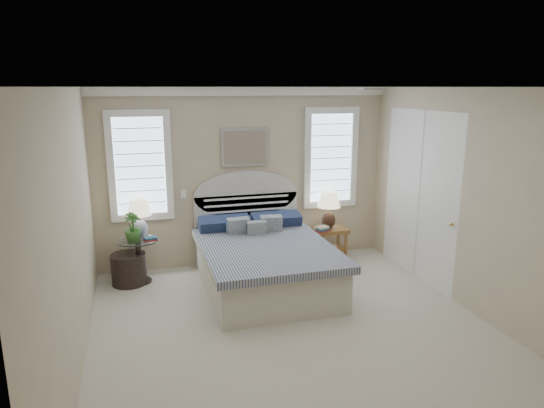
{
  "coord_description": "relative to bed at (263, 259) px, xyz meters",
  "views": [
    {
      "loc": [
        -1.65,
        -4.66,
        2.7
      ],
      "look_at": [
        -0.0,
        1.0,
        1.28
      ],
      "focal_mm": 32.0,
      "sensor_mm": 36.0,
      "label": 1
    }
  ],
  "objects": [
    {
      "name": "lamp_left",
      "position": [
        -1.61,
        0.71,
        0.59
      ],
      "size": [
        0.39,
        0.39,
        0.56
      ],
      "rotation": [
        0.0,
        0.0,
        -0.15
      ],
      "color": "silver",
      "rests_on": "side_table_left"
    },
    {
      "name": "lamp_right",
      "position": [
        1.26,
        0.71,
        0.51
      ],
      "size": [
        0.42,
        0.42,
        0.59
      ],
      "rotation": [
        0.0,
        0.0,
        0.17
      ],
      "color": "black",
      "rests_on": "nightstand_right"
    },
    {
      "name": "ceiling",
      "position": [
        0.0,
        -1.46,
        2.31
      ],
      "size": [
        4.5,
        5.0,
        0.01
      ],
      "primitive_type": "cube",
      "color": "white",
      "rests_on": "wall_back"
    },
    {
      "name": "potted_plant",
      "position": [
        -1.71,
        0.51,
        0.45
      ],
      "size": [
        0.3,
        0.3,
        0.41
      ],
      "primitive_type": "imported",
      "rotation": [
        0.0,
        0.0,
        0.39
      ],
      "color": "#356A2A",
      "rests_on": "side_table_left"
    },
    {
      "name": "bed",
      "position": [
        0.0,
        0.0,
        0.0
      ],
      "size": [
        1.72,
        2.28,
        1.47
      ],
      "color": "silver",
      "rests_on": "floor"
    },
    {
      "name": "window_right",
      "position": [
        1.4,
        1.02,
        1.21
      ],
      "size": [
        0.9,
        0.06,
        1.6
      ],
      "primitive_type": "cube",
      "color": "#AFC4DE",
      "rests_on": "wall_back"
    },
    {
      "name": "closet_door",
      "position": [
        2.23,
        -0.26,
        0.81
      ],
      "size": [
        0.02,
        1.8,
        2.4
      ],
      "primitive_type": "cube",
      "color": "white",
      "rests_on": "floor"
    },
    {
      "name": "side_table_left",
      "position": [
        -1.65,
        0.59,
        0.0
      ],
      "size": [
        0.56,
        0.56,
        0.63
      ],
      "color": "black",
      "rests_on": "floor"
    },
    {
      "name": "crown_molding",
      "position": [
        0.0,
        1.0,
        2.25
      ],
      "size": [
        4.5,
        0.08,
        0.12
      ],
      "primitive_type": "cube",
      "color": "white",
      "rests_on": "wall_back"
    },
    {
      "name": "nightstand_right",
      "position": [
        1.3,
        0.69,
        0.0
      ],
      "size": [
        0.5,
        0.4,
        0.53
      ],
      "color": "olive",
      "rests_on": "floor"
    },
    {
      "name": "books_right",
      "position": [
        1.1,
        0.55,
        0.18
      ],
      "size": [
        0.25,
        0.22,
        0.08
      ],
      "rotation": [
        0.0,
        0.0,
        0.42
      ],
      "color": "maroon",
      "rests_on": "nightstand_right"
    },
    {
      "name": "wall_right",
      "position": [
        2.25,
        -1.46,
        0.96
      ],
      "size": [
        0.02,
        5.0,
        2.7
      ],
      "primitive_type": "cube",
      "color": "#BCA68D",
      "rests_on": "floor"
    },
    {
      "name": "switch_plate",
      "position": [
        -0.95,
        1.03,
        0.76
      ],
      "size": [
        0.08,
        0.01,
        0.12
      ],
      "primitive_type": "cube",
      "color": "white",
      "rests_on": "wall_back"
    },
    {
      "name": "hvac_vent",
      "position": [
        1.2,
        -0.66,
        2.29
      ],
      "size": [
        0.3,
        0.2,
        0.02
      ],
      "primitive_type": "cube",
      "color": "#B2B2B2",
      "rests_on": "ceiling"
    },
    {
      "name": "window_left",
      "position": [
        -1.55,
        1.02,
        1.21
      ],
      "size": [
        0.9,
        0.06,
        1.6
      ],
      "primitive_type": "cube",
      "color": "#AFC4DE",
      "rests_on": "wall_back"
    },
    {
      "name": "wall_left",
      "position": [
        -2.25,
        -1.46,
        0.96
      ],
      "size": [
        0.02,
        5.0,
        2.7
      ],
      "primitive_type": "cube",
      "color": "#BCA68D",
      "rests_on": "floor"
    },
    {
      "name": "floor_pot",
      "position": [
        -1.8,
        0.58,
        -0.17
      ],
      "size": [
        0.55,
        0.55,
        0.44
      ],
      "primitive_type": "cylinder",
      "rotation": [
        0.0,
        0.0,
        -0.15
      ],
      "color": "black",
      "rests_on": "floor"
    },
    {
      "name": "books_left",
      "position": [
        -1.48,
        0.51,
        0.27
      ],
      "size": [
        0.19,
        0.15,
        0.05
      ],
      "rotation": [
        0.0,
        0.0,
        0.08
      ],
      "color": "maroon",
      "rests_on": "side_table_left"
    },
    {
      "name": "floor",
      "position": [
        0.0,
        -1.46,
        -0.39
      ],
      "size": [
        4.5,
        5.0,
        0.01
      ],
      "primitive_type": "cube",
      "color": "beige",
      "rests_on": "ground"
    },
    {
      "name": "painting",
      "position": [
        0.0,
        1.0,
        1.43
      ],
      "size": [
        0.74,
        0.04,
        0.58
      ],
      "primitive_type": "cube",
      "color": "silver",
      "rests_on": "wall_back"
    },
    {
      "name": "wall_back",
      "position": [
        0.0,
        1.04,
        0.96
      ],
      "size": [
        4.5,
        0.02,
        2.7
      ],
      "primitive_type": "cube",
      "color": "#BCA68D",
      "rests_on": "floor"
    }
  ]
}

